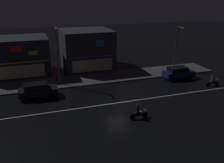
# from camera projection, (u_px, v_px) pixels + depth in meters

# --- Properties ---
(ground_plane) EXTENTS (140.00, 140.00, 0.00)m
(ground_plane) POSITION_uv_depth(u_px,v_px,m) (118.00, 103.00, 26.77)
(ground_plane) COLOR black
(lane_divider_stripe) EXTENTS (33.61, 0.16, 0.01)m
(lane_divider_stripe) POSITION_uv_depth(u_px,v_px,m) (118.00, 103.00, 26.77)
(lane_divider_stripe) COLOR beige
(lane_divider_stripe) RESTS_ON ground
(sidewalk_far) EXTENTS (35.38, 4.78, 0.14)m
(sidewalk_far) POSITION_uv_depth(u_px,v_px,m) (97.00, 78.00, 34.45)
(sidewalk_far) COLOR #4C4C4F
(sidewalk_far) RESTS_ON ground
(storefront_left_block) EXTENTS (7.55, 7.48, 6.04)m
(storefront_left_block) POSITION_uv_depth(u_px,v_px,m) (87.00, 49.00, 38.86)
(storefront_left_block) COLOR #383A3F
(storefront_left_block) RESTS_ON ground
(storefront_center_block) EXTENTS (9.29, 6.56, 5.44)m
(storefront_center_block) POSITION_uv_depth(u_px,v_px,m) (16.00, 57.00, 35.37)
(storefront_center_block) COLOR #2D333D
(storefront_center_block) RESTS_ON ground
(streetlamp_west) EXTENTS (0.44, 1.64, 7.49)m
(streetlamp_west) POSITION_uv_depth(u_px,v_px,m) (57.00, 51.00, 30.41)
(streetlamp_west) COLOR #47494C
(streetlamp_west) RESTS_ON sidewalk_far
(streetlamp_mid) EXTENTS (0.44, 1.64, 6.68)m
(streetlamp_mid) POSITION_uv_depth(u_px,v_px,m) (177.00, 44.00, 36.69)
(streetlamp_mid) COLOR #47494C
(streetlamp_mid) RESTS_ON sidewalk_far
(pedestrian_on_sidewalk) EXTENTS (0.40, 0.40, 1.98)m
(pedestrian_on_sidewalk) POSITION_uv_depth(u_px,v_px,m) (56.00, 74.00, 33.15)
(pedestrian_on_sidewalk) COLOR brown
(pedestrian_on_sidewalk) RESTS_ON sidewalk_far
(parked_car_near_kerb) EXTENTS (4.30, 1.98, 1.67)m
(parked_car_near_kerb) POSITION_uv_depth(u_px,v_px,m) (38.00, 90.00, 27.97)
(parked_car_near_kerb) COLOR black
(parked_car_near_kerb) RESTS_ON ground
(parked_car_trailing) EXTENTS (4.30, 1.98, 1.67)m
(parked_car_trailing) POSITION_uv_depth(u_px,v_px,m) (178.00, 72.00, 34.30)
(parked_car_trailing) COLOR navy
(parked_car_trailing) RESTS_ON ground
(motorcycle_lead) EXTENTS (1.90, 0.60, 1.52)m
(motorcycle_lead) POSITION_uv_depth(u_px,v_px,m) (138.00, 112.00, 23.22)
(motorcycle_lead) COLOR black
(motorcycle_lead) RESTS_ON ground
(motorcycle_following) EXTENTS (1.90, 0.60, 1.52)m
(motorcycle_following) POSITION_uv_depth(u_px,v_px,m) (213.00, 81.00, 31.56)
(motorcycle_following) COLOR black
(motorcycle_following) RESTS_ON ground
(traffic_cone) EXTENTS (0.36, 0.36, 0.55)m
(traffic_cone) POSITION_uv_depth(u_px,v_px,m) (50.00, 91.00, 29.32)
(traffic_cone) COLOR orange
(traffic_cone) RESTS_ON ground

